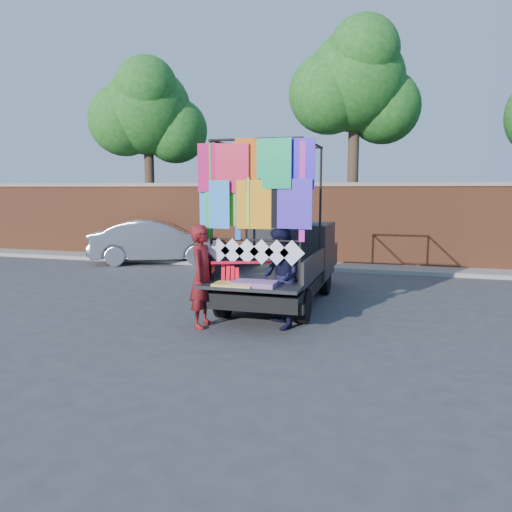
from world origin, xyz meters
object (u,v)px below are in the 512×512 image
(pickup_truck, at_px, (287,261))
(sedan, at_px, (158,241))
(woman, at_px, (203,276))
(man, at_px, (280,278))

(pickup_truck, distance_m, sedan, 6.54)
(pickup_truck, distance_m, woman, 2.88)
(pickup_truck, xyz_separation_m, woman, (-0.89, -2.74, 0.08))
(pickup_truck, bearing_deg, sedan, 143.18)
(man, bearing_deg, woman, -105.04)
(man, bearing_deg, sedan, -166.66)
(sedan, xyz_separation_m, man, (5.66, -6.35, 0.18))
(sedan, bearing_deg, pickup_truck, -150.56)
(woman, bearing_deg, pickup_truck, -17.52)
(woman, bearing_deg, man, -76.30)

